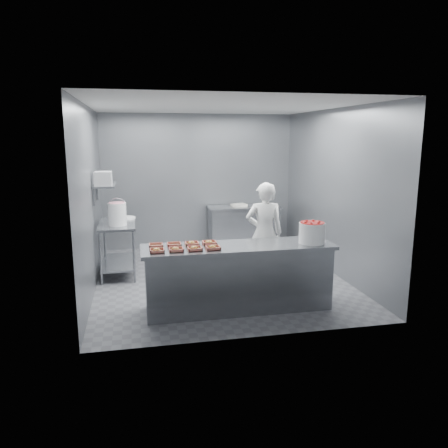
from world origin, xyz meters
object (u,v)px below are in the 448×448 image
at_px(service_counter, 238,277).
at_px(tray_4, 156,245).
at_px(tray_3, 213,247).
at_px(appliance, 103,179).
at_px(tray_5, 174,245).
at_px(tray_7, 209,243).
at_px(tray_2, 195,248).
at_px(strawberry_tub, 312,232).
at_px(tray_1, 176,249).
at_px(tray_0, 157,250).
at_px(tray_6, 192,243).
at_px(worker, 264,233).
at_px(prep_table, 118,240).
at_px(back_counter, 244,227).
at_px(glaze_bucket, 117,213).

bearing_deg(service_counter, tray_4, 172.90).
relative_size(tray_3, appliance, 0.63).
bearing_deg(tray_5, tray_7, -0.00).
relative_size(tray_2, strawberry_tub, 0.53).
bearing_deg(tray_4, tray_1, -48.85).
bearing_deg(tray_1, tray_0, 180.00).
height_order(tray_3, tray_6, same).
bearing_deg(tray_2, tray_4, 150.38).
relative_size(tray_0, strawberry_tub, 0.53).
distance_m(worker, strawberry_tub, 1.17).
relative_size(prep_table, strawberry_tub, 3.40).
distance_m(prep_table, tray_6, 2.12).
distance_m(strawberry_tub, appliance, 3.40).
bearing_deg(tray_6, tray_3, -48.49).
bearing_deg(worker, back_counter, -87.00).
height_order(prep_table, back_counter, same).
xyz_separation_m(service_counter, strawberry_tub, (1.01, -0.08, 0.60)).
bearing_deg(appliance, service_counter, -41.12).
height_order(tray_6, glaze_bucket, glaze_bucket).
bearing_deg(worker, strawberry_tub, 116.00).
bearing_deg(tray_5, tray_2, -48.85).
bearing_deg(tray_5, worker, 30.02).
distance_m(tray_4, strawberry_tub, 2.12).
bearing_deg(tray_5, strawberry_tub, -6.68).
distance_m(service_counter, tray_3, 0.61).
xyz_separation_m(tray_2, tray_7, (0.24, 0.27, 0.00)).
bearing_deg(tray_4, back_counter, 57.43).
distance_m(prep_table, tray_3, 2.47).
bearing_deg(strawberry_tub, appliance, 148.13).
height_order(tray_0, tray_1, same).
xyz_separation_m(tray_3, strawberry_tub, (1.39, 0.05, 0.13)).
xyz_separation_m(service_counter, worker, (0.67, 1.02, 0.36)).
height_order(tray_5, strawberry_tub, strawberry_tub).
distance_m(tray_2, tray_6, 0.27).
bearing_deg(glaze_bucket, tray_6, -57.22).
xyz_separation_m(prep_table, appliance, (-0.17, -0.27, 1.08)).
relative_size(back_counter, tray_3, 8.01).
bearing_deg(strawberry_tub, tray_7, 171.06).
distance_m(prep_table, tray_7, 2.24).
xyz_separation_m(service_counter, tray_5, (-0.85, 0.14, 0.47)).
height_order(service_counter, tray_1, tray_1).
height_order(prep_table, tray_2, tray_2).
relative_size(prep_table, back_counter, 0.80).
bearing_deg(tray_5, prep_table, 113.81).
bearing_deg(prep_table, tray_3, -58.51).
relative_size(tray_2, tray_3, 1.00).
bearing_deg(worker, tray_1, 45.80).
bearing_deg(glaze_bucket, appliance, -168.37).
height_order(tray_0, tray_6, same).
xyz_separation_m(tray_1, tray_4, (-0.24, 0.27, -0.00)).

